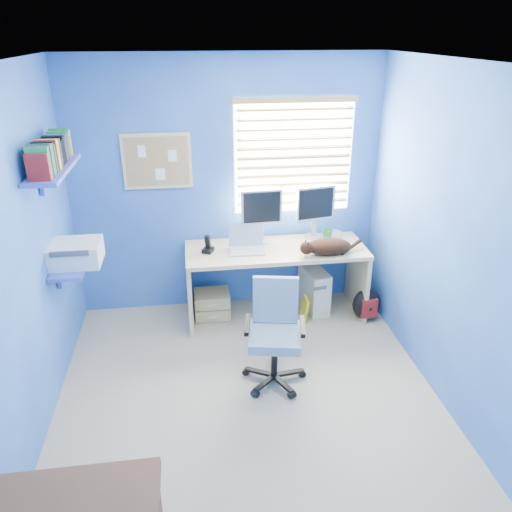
{
  "coord_description": "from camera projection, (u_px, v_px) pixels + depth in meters",
  "views": [
    {
      "loc": [
        -0.38,
        -3.09,
        2.68
      ],
      "look_at": [
        0.15,
        0.65,
        0.95
      ],
      "focal_mm": 35.0,
      "sensor_mm": 36.0,
      "label": 1
    }
  ],
  "objects": [
    {
      "name": "floor",
      "position": [
        249.0,
        400.0,
        3.95
      ],
      "size": [
        3.0,
        3.2,
        0.0
      ],
      "primitive_type": "cube",
      "color": "tan",
      "rests_on": "ground"
    },
    {
      "name": "ceiling",
      "position": [
        246.0,
        62.0,
        2.91
      ],
      "size": [
        3.0,
        3.2,
        0.0
      ],
      "primitive_type": "cube",
      "color": "white",
      "rests_on": "wall_back"
    },
    {
      "name": "wall_back",
      "position": [
        227.0,
        189.0,
        4.87
      ],
      "size": [
        3.0,
        0.01,
        2.5
      ],
      "primitive_type": "cube",
      "color": "#2F4BAB",
      "rests_on": "ground"
    },
    {
      "name": "wall_front",
      "position": [
        298.0,
        422.0,
        1.99
      ],
      "size": [
        3.0,
        0.01,
        2.5
      ],
      "primitive_type": "cube",
      "color": "#2F4BAB",
      "rests_on": "ground"
    },
    {
      "name": "wall_left",
      "position": [
        19.0,
        270.0,
        3.24
      ],
      "size": [
        0.01,
        3.2,
        2.5
      ],
      "primitive_type": "cube",
      "color": "#2F4BAB",
      "rests_on": "ground"
    },
    {
      "name": "wall_right",
      "position": [
        452.0,
        245.0,
        3.62
      ],
      "size": [
        0.01,
        3.2,
        2.5
      ],
      "primitive_type": "cube",
      "color": "#2F4BAB",
      "rests_on": "ground"
    },
    {
      "name": "desk",
      "position": [
        275.0,
        282.0,
        4.98
      ],
      "size": [
        1.74,
        0.65,
        0.74
      ],
      "primitive_type": "cube",
      "color": "#CCBC8F",
      "rests_on": "floor"
    },
    {
      "name": "laptop",
      "position": [
        247.0,
        240.0,
        4.72
      ],
      "size": [
        0.34,
        0.27,
        0.22
      ],
      "primitive_type": "cube",
      "rotation": [
        0.0,
        0.0,
        -0.04
      ],
      "color": "silver",
      "rests_on": "desk"
    },
    {
      "name": "monitor_left",
      "position": [
        261.0,
        216.0,
        4.86
      ],
      "size": [
        0.41,
        0.14,
        0.54
      ],
      "primitive_type": "cube",
      "rotation": [
        0.0,
        0.0,
        0.05
      ],
      "color": "silver",
      "rests_on": "desk"
    },
    {
      "name": "monitor_right",
      "position": [
        315.0,
        212.0,
        4.96
      ],
      "size": [
        0.42,
        0.19,
        0.54
      ],
      "primitive_type": "cube",
      "rotation": [
        0.0,
        0.0,
        0.19
      ],
      "color": "silver",
      "rests_on": "desk"
    },
    {
      "name": "phone",
      "position": [
        208.0,
        244.0,
        4.71
      ],
      "size": [
        0.13,
        0.14,
        0.17
      ],
      "primitive_type": "cube",
      "rotation": [
        0.0,
        0.0,
        -0.43
      ],
      "color": "black",
      "rests_on": "desk"
    },
    {
      "name": "mug",
      "position": [
        327.0,
        234.0,
        5.02
      ],
      "size": [
        0.1,
        0.09,
        0.1
      ],
      "primitive_type": "imported",
      "color": "#1E8A44",
      "rests_on": "desk"
    },
    {
      "name": "cd_spindle",
      "position": [
        334.0,
        235.0,
        5.05
      ],
      "size": [
        0.13,
        0.13,
        0.07
      ],
      "primitive_type": "cylinder",
      "color": "silver",
      "rests_on": "desk"
    },
    {
      "name": "cat",
      "position": [
        329.0,
        246.0,
        4.67
      ],
      "size": [
        0.46,
        0.29,
        0.15
      ],
      "primitive_type": "ellipsoid",
      "rotation": [
        0.0,
        0.0,
        0.16
      ],
      "color": "black",
      "rests_on": "desk"
    },
    {
      "name": "tower_pc",
      "position": [
        314.0,
        289.0,
        5.15
      ],
      "size": [
        0.26,
        0.46,
        0.45
      ],
      "primitive_type": "cube",
      "rotation": [
        0.0,
        0.0,
        0.16
      ],
      "color": "beige",
      "rests_on": "floor"
    },
    {
      "name": "drawer_boxes",
      "position": [
        212.0,
        304.0,
        5.05
      ],
      "size": [
        0.35,
        0.28,
        0.27
      ],
      "primitive_type": "cube",
      "color": "tan",
      "rests_on": "floor"
    },
    {
      "name": "yellow_book",
      "position": [
        305.0,
        309.0,
        5.0
      ],
      "size": [
        0.03,
        0.17,
        0.24
      ],
      "primitive_type": "cube",
      "color": "yellow",
      "rests_on": "floor"
    },
    {
      "name": "backpack",
      "position": [
        366.0,
        304.0,
        4.99
      ],
      "size": [
        0.29,
        0.23,
        0.33
      ],
      "primitive_type": "ellipsoid",
      "rotation": [
        0.0,
        0.0,
        0.05
      ],
      "color": "black",
      "rests_on": "floor"
    },
    {
      "name": "office_chair",
      "position": [
        275.0,
        345.0,
        4.07
      ],
      "size": [
        0.58,
        0.58,
        0.86
      ],
      "color": "black",
      "rests_on": "floor"
    },
    {
      "name": "window_blinds",
      "position": [
        294.0,
        157.0,
        4.8
      ],
      "size": [
        1.15,
        0.05,
        1.1
      ],
      "color": "white",
      "rests_on": "ground"
    },
    {
      "name": "corkboard",
      "position": [
        157.0,
        161.0,
        4.64
      ],
      "size": [
        0.64,
        0.02,
        0.52
      ],
      "color": "#CCBC8F",
      "rests_on": "ground"
    },
    {
      "name": "wall_shelves",
      "position": [
        62.0,
        205.0,
        3.85
      ],
      "size": [
        0.42,
        0.9,
        1.05
      ],
      "color": "#4352C1",
      "rests_on": "ground"
    }
  ]
}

